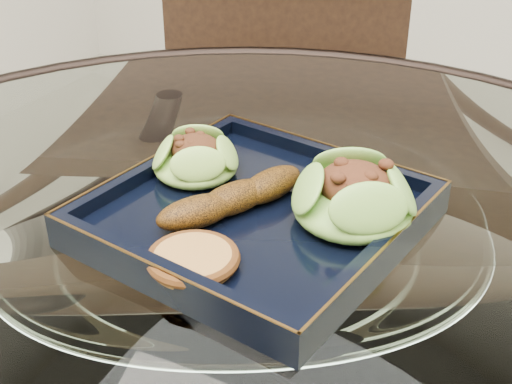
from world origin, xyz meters
The scene contains 6 objects.
dining_chair centered at (-0.27, 0.56, 0.60)m, with size 0.61×0.61×1.07m.
navy_plate centered at (-0.01, 0.05, 0.77)m, with size 0.27×0.27×0.02m, color black.
lettuce_wrap_left centered at (-0.10, 0.08, 0.80)m, with size 0.09×0.09×0.03m, color olive.
lettuce_wrap_right centered at (0.08, 0.08, 0.80)m, with size 0.11×0.11×0.04m, color #55912A.
roasted_plantain centered at (-0.02, 0.04, 0.80)m, with size 0.15×0.03×0.03m, color #553009.
crumb_patty centered at (-0.01, -0.06, 0.79)m, with size 0.07×0.07×0.01m, color #AD7B39.
Camera 1 is at (0.28, -0.44, 1.13)m, focal length 50.00 mm.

